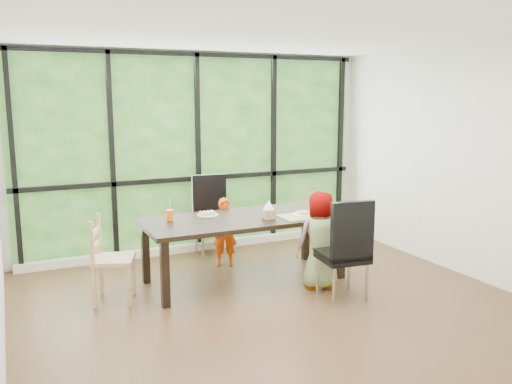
% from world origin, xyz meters
% --- Properties ---
extents(ground, '(5.00, 5.00, 0.00)m').
position_xyz_m(ground, '(0.00, 0.00, 0.00)').
color(ground, black).
rests_on(ground, ground).
extents(back_wall, '(5.00, 0.00, 5.00)m').
position_xyz_m(back_wall, '(0.00, 2.25, 1.35)').
color(back_wall, silver).
rests_on(back_wall, ground).
extents(foliage_backdrop, '(4.80, 0.02, 2.65)m').
position_xyz_m(foliage_backdrop, '(0.00, 2.23, 1.35)').
color(foliage_backdrop, '#1A501A').
rests_on(foliage_backdrop, back_wall).
extents(window_mullions, '(4.80, 0.06, 2.65)m').
position_xyz_m(window_mullions, '(0.00, 2.19, 1.35)').
color(window_mullions, black).
rests_on(window_mullions, back_wall).
extents(window_sill, '(4.80, 0.12, 0.10)m').
position_xyz_m(window_sill, '(0.00, 2.15, 0.05)').
color(window_sill, silver).
rests_on(window_sill, ground).
extents(dining_table, '(2.34, 1.10, 0.75)m').
position_xyz_m(dining_table, '(0.04, 0.74, 0.38)').
color(dining_table, black).
rests_on(dining_table, ground).
extents(chair_window_leather, '(0.51, 0.51, 1.08)m').
position_xyz_m(chair_window_leather, '(0.04, 1.76, 0.54)').
color(chair_window_leather, black).
rests_on(chair_window_leather, ground).
extents(chair_interior_leather, '(0.51, 0.51, 1.08)m').
position_xyz_m(chair_interior_leather, '(0.74, -0.21, 0.54)').
color(chair_interior_leather, black).
rests_on(chair_interior_leather, ground).
extents(chair_end_beech, '(0.52, 0.53, 0.90)m').
position_xyz_m(chair_end_beech, '(-1.45, 0.72, 0.45)').
color(chair_end_beech, tan).
rests_on(chair_end_beech, ground).
extents(child_toddler, '(0.37, 0.31, 0.87)m').
position_xyz_m(child_toddler, '(0.04, 1.35, 0.43)').
color(child_toddler, '#D34406').
rests_on(child_toddler, ground).
extents(child_older, '(0.59, 0.45, 1.09)m').
position_xyz_m(child_older, '(0.72, 0.17, 0.54)').
color(child_older, slate).
rests_on(child_older, ground).
extents(placemat, '(0.52, 0.38, 0.01)m').
position_xyz_m(placemat, '(0.66, 0.49, 0.75)').
color(placemat, tan).
rests_on(placemat, dining_table).
extents(plate_far, '(0.25, 0.25, 0.02)m').
position_xyz_m(plate_far, '(-0.31, 0.98, 0.76)').
color(plate_far, white).
rests_on(plate_far, dining_table).
extents(plate_near, '(0.26, 0.26, 0.02)m').
position_xyz_m(plate_near, '(0.70, 0.54, 0.76)').
color(plate_near, white).
rests_on(plate_near, dining_table).
extents(orange_cup, '(0.08, 0.08, 0.12)m').
position_xyz_m(orange_cup, '(-0.78, 0.94, 0.81)').
color(orange_cup, orange).
rests_on(orange_cup, dining_table).
extents(green_cup, '(0.07, 0.07, 0.11)m').
position_xyz_m(green_cup, '(0.99, 0.45, 0.81)').
color(green_cup, green).
rests_on(green_cup, dining_table).
extents(tissue_box, '(0.12, 0.12, 0.10)m').
position_xyz_m(tissue_box, '(0.26, 0.56, 0.80)').
color(tissue_box, tan).
rests_on(tissue_box, dining_table).
extents(crepe_rolls_far, '(0.20, 0.12, 0.04)m').
position_xyz_m(crepe_rolls_far, '(-0.31, 0.98, 0.78)').
color(crepe_rolls_far, tan).
rests_on(crepe_rolls_far, plate_far).
extents(crepe_rolls_near, '(0.15, 0.12, 0.04)m').
position_xyz_m(crepe_rolls_near, '(0.70, 0.54, 0.78)').
color(crepe_rolls_near, tan).
rests_on(crepe_rolls_near, plate_near).
extents(straw_white, '(0.01, 0.04, 0.20)m').
position_xyz_m(straw_white, '(-0.78, 0.94, 0.91)').
color(straw_white, white).
rests_on(straw_white, orange_cup).
extents(straw_pink, '(0.01, 0.04, 0.20)m').
position_xyz_m(straw_pink, '(0.99, 0.45, 0.90)').
color(straw_pink, pink).
rests_on(straw_pink, green_cup).
extents(tissue, '(0.12, 0.12, 0.11)m').
position_xyz_m(tissue, '(0.26, 0.56, 0.91)').
color(tissue, white).
rests_on(tissue, tissue_box).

